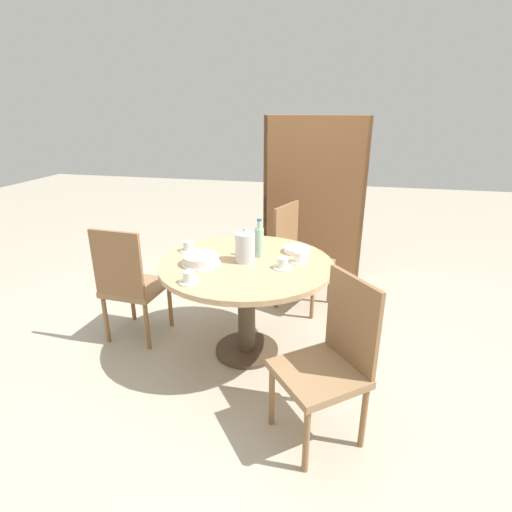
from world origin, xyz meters
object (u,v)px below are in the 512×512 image
(coffee_pot, at_px, (245,246))
(chair_a, at_px, (330,359))
(cup_b, at_px, (283,264))
(water_bottle, at_px, (259,241))
(chair_c, at_px, (130,283))
(bookshelf, at_px, (314,203))
(cup_a, at_px, (189,278))
(chair_b, at_px, (298,255))
(cup_d, at_px, (188,247))
(cake_main, at_px, (201,260))
(cup_c, at_px, (299,258))

(coffee_pot, bearing_deg, chair_a, -46.81)
(coffee_pot, bearing_deg, cup_b, -13.62)
(water_bottle, bearing_deg, coffee_pot, -122.60)
(chair_c, bearing_deg, water_bottle, -168.26)
(bookshelf, relative_size, cup_a, 12.67)
(chair_a, xyz_separation_m, coffee_pot, (-0.63, 0.67, 0.36))
(chair_b, distance_m, water_bottle, 0.85)
(chair_a, xyz_separation_m, bookshelf, (-0.29, 2.22, 0.33))
(cup_b, height_order, cup_d, same)
(cake_main, bearing_deg, coffee_pot, 23.29)
(cup_a, bearing_deg, cake_main, 96.00)
(coffee_pot, distance_m, cup_b, 0.29)
(coffee_pot, height_order, cup_a, coffee_pot)
(cake_main, bearing_deg, water_bottle, 33.91)
(coffee_pot, bearing_deg, cup_c, 10.66)
(chair_b, bearing_deg, chair_a, -145.69)
(chair_a, distance_m, water_bottle, 1.03)
(coffee_pot, bearing_deg, water_bottle, 57.40)
(chair_c, distance_m, cake_main, 0.69)
(bookshelf, height_order, cup_b, bookshelf)
(cup_c, bearing_deg, bookshelf, 90.87)
(cup_b, bearing_deg, cup_a, -145.66)
(chair_b, height_order, cup_a, chair_b)
(bookshelf, distance_m, cup_a, 2.05)
(water_bottle, bearing_deg, chair_c, -172.22)
(water_bottle, relative_size, cup_b, 2.11)
(cup_c, bearing_deg, chair_b, 96.87)
(chair_c, height_order, cup_d, chair_c)
(chair_c, distance_m, bookshelf, 2.02)
(cake_main, bearing_deg, cup_b, 5.45)
(chair_a, relative_size, cup_a, 7.09)
(chair_a, bearing_deg, chair_b, 154.41)
(cup_d, bearing_deg, cake_main, -51.48)
(cake_main, bearing_deg, chair_a, -31.34)
(water_bottle, bearing_deg, cup_d, -179.75)
(chair_c, xyz_separation_m, cup_a, (0.65, -0.41, 0.28))
(coffee_pot, distance_m, cake_main, 0.31)
(cup_c, bearing_deg, cup_b, -124.37)
(chair_b, xyz_separation_m, cup_a, (-0.52, -1.29, 0.28))
(chair_b, bearing_deg, chair_c, 147.94)
(cup_a, bearing_deg, cup_b, 34.34)
(cup_d, bearing_deg, chair_a, -35.73)
(chair_b, height_order, bookshelf, bookshelf)
(cup_d, bearing_deg, cup_a, -67.87)
(bookshelf, bearing_deg, water_bottle, 79.24)
(chair_b, relative_size, cup_c, 7.09)
(chair_b, distance_m, cup_b, 0.97)
(bookshelf, bearing_deg, coffee_pot, 77.35)
(chair_c, height_order, water_bottle, water_bottle)
(chair_b, bearing_deg, coffee_pot, -176.42)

